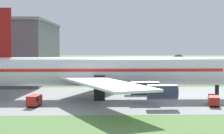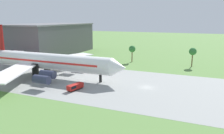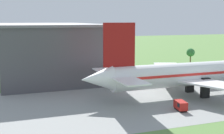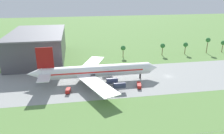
# 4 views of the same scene
# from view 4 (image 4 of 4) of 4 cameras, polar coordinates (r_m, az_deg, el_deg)

# --- Properties ---
(ground_plane) EXTENTS (600.00, 600.00, 0.00)m
(ground_plane) POSITION_cam_4_polar(r_m,az_deg,el_deg) (132.30, 14.46, -2.35)
(ground_plane) COLOR #5B8442
(taxiway_strip) EXTENTS (320.00, 44.00, 0.02)m
(taxiway_strip) POSITION_cam_4_polar(r_m,az_deg,el_deg) (132.30, 14.46, -2.35)
(taxiway_strip) COLOR gray
(taxiway_strip) RESTS_ON ground_plane
(jet_airliner) EXTENTS (71.23, 61.39, 20.62)m
(jet_airliner) POSITION_cam_4_polar(r_m,az_deg,el_deg) (119.04, -4.43, -1.09)
(jet_airliner) COLOR white
(jet_airliner) RESTS_ON ground_plane
(baggage_tug) EXTENTS (2.71, 4.43, 2.29)m
(baggage_tug) POSITION_cam_4_polar(r_m,az_deg,el_deg) (109.88, -11.39, -6.09)
(baggage_tug) COLOR black
(baggage_tug) RESTS_ON ground_plane
(catering_van) EXTENTS (3.33, 6.43, 2.00)m
(catering_van) POSITION_cam_4_polar(r_m,az_deg,el_deg) (114.53, 7.07, -4.80)
(catering_van) COLOR black
(catering_van) RESTS_ON ground_plane
(terminal_building) EXTENTS (36.72, 61.20, 19.79)m
(terminal_building) POSITION_cam_4_polar(r_m,az_deg,el_deg) (166.12, -18.71, 5.34)
(terminal_building) COLOR #47474C
(terminal_building) RESTS_ON ground_plane
(palm_tree_row) EXTENTS (93.37, 3.60, 12.38)m
(palm_tree_row) POSITION_cam_4_polar(r_m,az_deg,el_deg) (180.65, 19.81, 5.74)
(palm_tree_row) COLOR brown
(palm_tree_row) RESTS_ON ground_plane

